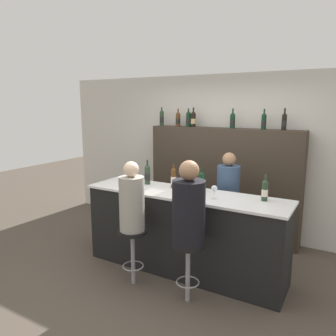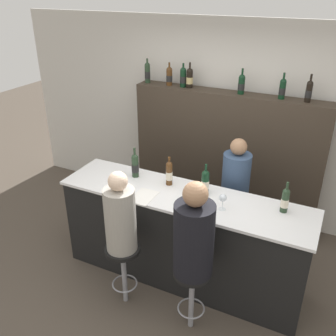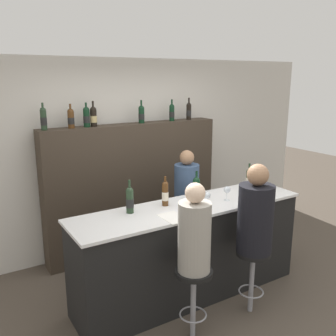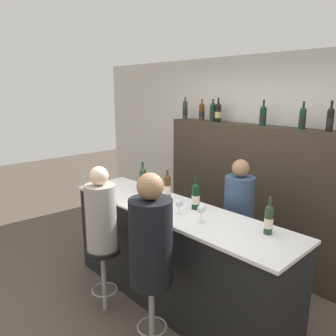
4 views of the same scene
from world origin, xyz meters
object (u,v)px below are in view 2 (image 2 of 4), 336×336
(wine_bottle_counter_3, at_px, (285,200))
(wine_bottle_backbar_5, at_px, (282,88))
(bartender, at_px, (233,205))
(wine_bottle_backbar_2, at_px, (183,77))
(wine_bottle_backbar_0, at_px, (147,72))
(bar_stool_right, at_px, (192,284))
(wine_bottle_counter_2, at_px, (205,182))
(wine_bottle_backbar_1, at_px, (169,76))
(wine_glass_1, at_px, (223,199))
(guest_seated_right, at_px, (194,235))
(wine_bottle_counter_0, at_px, (135,165))
(wine_bottle_backbar_3, at_px, (190,78))
(wine_bottle_counter_1, at_px, (169,173))
(guest_seated_left, at_px, (120,217))
(wine_glass_0, at_px, (196,193))
(bar_stool_left, at_px, (123,260))
(wine_bottle_backbar_4, at_px, (241,84))
(wine_bottle_backbar_6, at_px, (309,91))

(wine_bottle_counter_3, distance_m, wine_bottle_backbar_5, 1.44)
(bartender, bearing_deg, wine_bottle_backbar_2, 142.88)
(wine_bottle_backbar_0, xyz_separation_m, bar_stool_right, (1.48, -1.93, -1.37))
(bartender, bearing_deg, wine_bottle_counter_2, -112.15)
(wine_bottle_backbar_1, height_order, wine_bottle_backbar_2, wine_bottle_backbar_2)
(wine_glass_1, relative_size, guest_seated_right, 0.18)
(wine_glass_1, relative_size, bartender, 0.11)
(wine_bottle_counter_0, xyz_separation_m, wine_glass_1, (1.07, -0.22, -0.02))
(wine_bottle_backbar_3, bearing_deg, wine_bottle_counter_2, -59.70)
(wine_bottle_counter_3, height_order, wine_bottle_backbar_5, wine_bottle_backbar_5)
(bartender, bearing_deg, wine_bottle_backbar_0, 153.58)
(wine_bottle_backbar_5, bearing_deg, wine_bottle_counter_1, -124.89)
(wine_bottle_backbar_3, height_order, guest_seated_left, wine_bottle_backbar_3)
(wine_bottle_backbar_3, height_order, guest_seated_right, wine_bottle_backbar_3)
(wine_bottle_counter_2, bearing_deg, wine_bottle_backbar_0, 137.30)
(wine_bottle_backbar_3, height_order, wine_bottle_backbar_5, wine_bottle_backbar_3)
(wine_bottle_counter_3, bearing_deg, wine_bottle_counter_1, -180.00)
(wine_glass_0, bearing_deg, wine_bottle_backbar_2, 118.68)
(bar_stool_left, relative_size, guest_seated_left, 0.83)
(wine_bottle_counter_1, relative_size, wine_bottle_counter_2, 0.99)
(wine_bottle_counter_3, relative_size, wine_bottle_backbar_2, 1.05)
(guest_seated_right, bearing_deg, wine_glass_1, 81.84)
(bar_stool_left, xyz_separation_m, bartender, (0.73, 1.19, 0.17))
(wine_bottle_counter_2, height_order, wine_bottle_backbar_1, wine_bottle_backbar_1)
(bar_stool_right, bearing_deg, wine_bottle_backbar_3, 114.62)
(wine_bottle_counter_2, bearing_deg, wine_bottle_backbar_5, 70.06)
(wine_bottle_counter_0, distance_m, wine_bottle_backbar_1, 1.40)
(wine_bottle_backbar_4, distance_m, bartender, 1.42)
(wine_bottle_backbar_3, bearing_deg, wine_glass_0, -64.13)
(wine_bottle_counter_3, xyz_separation_m, guest_seated_left, (-1.33, -0.73, -0.13))
(wine_bottle_backbar_6, bearing_deg, wine_bottle_backbar_5, 180.00)
(wine_bottle_counter_1, xyz_separation_m, wine_bottle_counter_2, (0.40, 0.00, -0.01))
(bar_stool_left, distance_m, bar_stool_right, 0.73)
(wine_bottle_backbar_5, bearing_deg, wine_bottle_counter_3, -73.87)
(wine_bottle_backbar_1, height_order, wine_bottle_backbar_4, wine_bottle_backbar_4)
(wine_bottle_backbar_1, distance_m, guest_seated_left, 2.15)
(wine_bottle_backbar_1, bearing_deg, wine_bottle_counter_1, -64.15)
(wine_bottle_backbar_2, height_order, bartender, wine_bottle_backbar_2)
(wine_bottle_counter_1, xyz_separation_m, bartender, (0.59, 0.46, -0.49))
(wine_bottle_backbar_6, height_order, bar_stool_left, wine_bottle_backbar_6)
(bar_stool_left, bearing_deg, wine_bottle_backbar_0, 111.35)
(wine_bottle_counter_3, bearing_deg, wine_bottle_backbar_6, 92.98)
(wine_bottle_counter_1, bearing_deg, bartender, 38.04)
(wine_bottle_counter_1, relative_size, wine_bottle_backbar_2, 1.07)
(wine_bottle_counter_1, height_order, wine_bottle_backbar_4, wine_bottle_backbar_4)
(wine_bottle_counter_2, bearing_deg, guest_seated_left, -126.74)
(bar_stool_left, bearing_deg, wine_glass_0, 44.15)
(wine_bottle_backbar_6, height_order, guest_seated_left, wine_bottle_backbar_6)
(wine_bottle_counter_0, height_order, bar_stool_right, wine_bottle_counter_0)
(wine_bottle_backbar_1, xyz_separation_m, guest_seated_right, (1.16, -1.93, -0.82))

